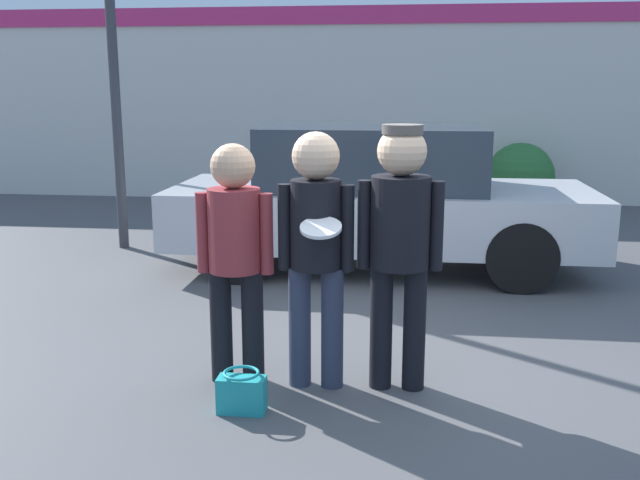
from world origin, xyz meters
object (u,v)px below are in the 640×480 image
parked_car_near (378,198)px  handbag (242,393)px  person_right (400,232)px  person_middle_with_frisbee (316,239)px  shrub (520,177)px  person_left (235,244)px

parked_car_near → handbag: bearing=-100.3°
person_right → parked_car_near: bearing=94.8°
person_right → parked_car_near: person_right is taller
person_middle_with_frisbee → person_right: (0.54, 0.03, 0.05)m
person_middle_with_frisbee → parked_car_near: (0.27, 3.28, -0.24)m
shrub → parked_car_near: bearing=-118.1°
shrub → person_middle_with_frisbee: bearing=-108.3°
person_left → parked_car_near: bearing=75.9°
parked_car_near → shrub: 4.55m
parked_car_near → handbag: parked_car_near is taller
person_left → shrub: person_left is taller
shrub → handbag: shrub is taller
shrub → person_right: bearing=-104.4°
person_middle_with_frisbee → handbag: 1.09m
person_left → person_right: bearing=0.9°
person_middle_with_frisbee → handbag: (-0.41, -0.47, -0.89)m
person_middle_with_frisbee → parked_car_near: size_ratio=0.38×
person_right → shrub: (1.87, 7.26, -0.53)m
person_right → handbag: bearing=-152.5°
person_right → handbag: person_right is taller
parked_car_near → handbag: size_ratio=15.22×
handbag → person_middle_with_frisbee: bearing=48.7°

